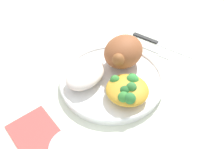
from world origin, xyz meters
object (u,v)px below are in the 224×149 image
at_px(mac_cheese_with_broccoli, 127,89).
at_px(knife, 157,42).
at_px(roasted_chicken, 123,52).
at_px(rice_pile, 85,74).
at_px(plate, 112,80).
at_px(fork, 150,49).
at_px(napkin, 35,132).

bearing_deg(mac_cheese_with_broccoli, knife, -171.50).
bearing_deg(knife, roasted_chicken, -11.33).
relative_size(rice_pile, mac_cheese_with_broccoli, 1.13).
xyz_separation_m(rice_pile, mac_cheese_with_broccoli, (-0.01, 0.11, 0.00)).
xyz_separation_m(mac_cheese_with_broccoli, knife, (-0.23, -0.03, -0.03)).
distance_m(rice_pile, knife, 0.26).
distance_m(plate, fork, 0.17).
bearing_deg(plate, mac_cheese_with_broccoli, 66.32).
bearing_deg(roasted_chicken, plate, 6.09).
bearing_deg(napkin, mac_cheese_with_broccoli, 147.46).
bearing_deg(roasted_chicken, mac_cheese_with_broccoli, 36.69).
relative_size(roasted_chicken, napkin, 1.09).
relative_size(roasted_chicken, rice_pile, 1.05).
distance_m(plate, rice_pile, 0.07).
height_order(fork, napkin, fork).
bearing_deg(napkin, fork, 168.57).
bearing_deg(plate, napkin, -15.49).
xyz_separation_m(rice_pile, knife, (-0.24, 0.07, -0.03)).
bearing_deg(knife, napkin, -10.93).
distance_m(knife, napkin, 0.41).
bearing_deg(knife, rice_pile, -16.25).
height_order(rice_pile, fork, rice_pile).
relative_size(rice_pile, fork, 0.76).
bearing_deg(roasted_chicken, napkin, -10.71).
relative_size(roasted_chicken, fork, 0.80).
relative_size(rice_pile, napkin, 1.04).
xyz_separation_m(plate, roasted_chicken, (-0.06, -0.01, 0.04)).
distance_m(plate, napkin, 0.21).
xyz_separation_m(mac_cheese_with_broccoli, fork, (-0.19, -0.04, -0.03)).
bearing_deg(plate, fork, 173.65).
height_order(roasted_chicken, napkin, roasted_chicken).
height_order(plate, roasted_chicken, roasted_chicken).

